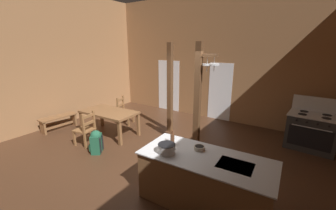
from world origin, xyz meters
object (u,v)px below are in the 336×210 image
(stove_range, at_px, (311,131))
(stockpot_on_counter, at_px, (167,149))
(dining_table, at_px, (109,114))
(kitchen_island, at_px, (204,180))
(ladderback_chair_by_post, at_px, (124,111))
(bottle_tall_on_counter, at_px, (172,138))
(ladderback_chair_near_window, at_px, (86,129))
(backpack, at_px, (96,141))
(mixing_bowl_on_counter, at_px, (199,148))
(bench_along_left_wall, at_px, (59,120))

(stove_range, height_order, stockpot_on_counter, stove_range)
(dining_table, bearing_deg, stockpot_on_counter, -24.61)
(kitchen_island, bearing_deg, stockpot_on_counter, -157.95)
(ladderback_chair_by_post, height_order, bottle_tall_on_counter, bottle_tall_on_counter)
(ladderback_chair_near_window, distance_m, backpack, 0.62)
(stockpot_on_counter, relative_size, mixing_bowl_on_counter, 1.93)
(dining_table, xyz_separation_m, mixing_bowl_on_counter, (3.41, -0.97, 0.27))
(kitchen_island, xyz_separation_m, stockpot_on_counter, (-0.60, -0.24, 0.53))
(kitchen_island, height_order, backpack, kitchen_island)
(ladderback_chair_near_window, height_order, ladderback_chair_by_post, same)
(ladderback_chair_by_post, bearing_deg, dining_table, -72.43)
(dining_table, bearing_deg, bench_along_left_wall, -159.57)
(mixing_bowl_on_counter, bearing_deg, stockpot_on_counter, -134.73)
(bench_along_left_wall, bearing_deg, stockpot_on_counter, -9.00)
(stove_range, distance_m, stockpot_on_counter, 4.23)
(dining_table, distance_m, bottle_tall_on_counter, 3.08)
(stockpot_on_counter, bearing_deg, backpack, 170.63)
(ladderback_chair_near_window, xyz_separation_m, backpack, (0.59, -0.14, -0.14))
(kitchen_island, height_order, ladderback_chair_by_post, ladderback_chair_by_post)
(ladderback_chair_by_post, relative_size, bench_along_left_wall, 0.84)
(stockpot_on_counter, bearing_deg, kitchen_island, 22.05)
(backpack, bearing_deg, mixing_bowl_on_counter, 0.28)
(kitchen_island, xyz_separation_m, ladderback_chair_near_window, (-3.58, 0.29, 0.01))
(ladderback_chair_by_post, distance_m, bench_along_left_wall, 2.10)
(dining_table, xyz_separation_m, backpack, (0.61, -0.98, -0.34))
(backpack, distance_m, stockpot_on_counter, 2.51)
(bench_along_left_wall, distance_m, backpack, 2.33)
(backpack, distance_m, mixing_bowl_on_counter, 2.86)
(mixing_bowl_on_counter, bearing_deg, bottle_tall_on_counter, -173.99)
(kitchen_island, relative_size, backpack, 3.68)
(ladderback_chair_by_post, distance_m, stockpot_on_counter, 4.05)
(kitchen_island, xyz_separation_m, ladderback_chair_by_post, (-3.89, 2.05, 0.01))
(kitchen_island, distance_m, backpack, 3.00)
(ladderback_chair_by_post, bearing_deg, mixing_bowl_on_counter, -27.01)
(stove_range, relative_size, ladderback_chair_by_post, 1.39)
(dining_table, xyz_separation_m, stockpot_on_counter, (3.00, -1.37, 0.31))
(stockpot_on_counter, height_order, mixing_bowl_on_counter, stockpot_on_counter)
(mixing_bowl_on_counter, bearing_deg, ladderback_chair_by_post, 152.99)
(backpack, relative_size, mixing_bowl_on_counter, 3.20)
(ladderback_chair_near_window, distance_m, bench_along_left_wall, 1.73)
(backpack, bearing_deg, stove_range, 35.89)
(stove_range, distance_m, ladderback_chair_by_post, 5.55)
(mixing_bowl_on_counter, bearing_deg, kitchen_island, -40.73)
(stove_range, distance_m, ladderback_chair_near_window, 5.95)
(ladderback_chair_near_window, bearing_deg, stockpot_on_counter, -10.14)
(bench_along_left_wall, xyz_separation_m, backpack, (2.30, -0.35, 0.02))
(bench_along_left_wall, xyz_separation_m, stockpot_on_counter, (4.70, -0.74, 0.67))
(stove_range, height_order, mixing_bowl_on_counter, stove_range)
(dining_table, height_order, stockpot_on_counter, stockpot_on_counter)
(mixing_bowl_on_counter, distance_m, bottle_tall_on_counter, 0.52)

